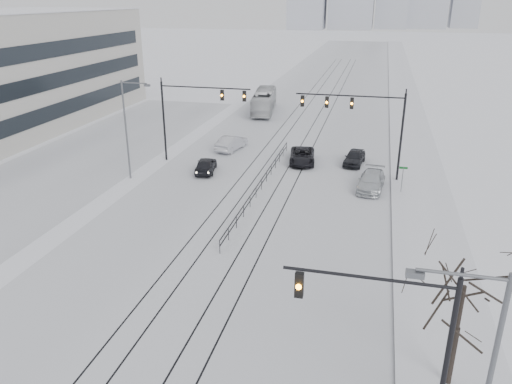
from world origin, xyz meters
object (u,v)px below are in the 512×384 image
sedan_nb_right (371,181)px  box_truck (264,102)px  bare_tree (463,297)px  sedan_sb_outer (231,143)px  sedan_sb_inner (206,165)px  traffic_mast_near (403,332)px  sedan_nb_front (302,156)px  sedan_nb_far (354,158)px

sedan_nb_right → box_truck: box_truck is taller
bare_tree → sedan_sb_outer: size_ratio=1.27×
sedan_sb_inner → sedan_nb_right: sedan_nb_right is taller
sedan_sb_inner → sedan_sb_outer: bearing=-102.3°
traffic_mast_near → sedan_nb_front: traffic_mast_near is taller
bare_tree → sedan_sb_outer: 37.47m
sedan_nb_right → sedan_nb_far: (-1.82, 6.67, -0.01)m
traffic_mast_near → sedan_nb_right: bearing=93.3°
traffic_mast_near → sedan_sb_outer: traffic_mast_near is taller
bare_tree → box_truck: bare_tree is taller
sedan_nb_far → box_truck: size_ratio=0.37×
bare_tree → box_truck: 55.19m
bare_tree → sedan_sb_outer: bare_tree is taller
sedan_sb_inner → sedan_nb_right: bearing=166.5°
traffic_mast_near → box_truck: bearing=107.9°
bare_tree → box_truck: bearing=111.2°
sedan_nb_front → sedan_nb_right: size_ratio=1.03×
sedan_nb_right → traffic_mast_near: bearing=-81.1°
bare_tree → sedan_nb_right: size_ratio=1.18×
sedan_nb_right → box_truck: bearing=125.3°
bare_tree → sedan_nb_front: bare_tree is taller
traffic_mast_near → box_truck: (-17.52, 54.38, -2.95)m
sedan_nb_far → box_truck: 25.64m
sedan_sb_outer → box_truck: (-0.77, 19.39, 0.82)m
sedan_sb_outer → sedan_nb_front: size_ratio=0.91×
traffic_mast_near → box_truck: traffic_mast_near is taller
bare_tree → box_truck: (-19.93, 51.38, -2.88)m
traffic_mast_near → sedan_nb_front: size_ratio=1.33×
sedan_nb_front → box_truck: size_ratio=0.46×
traffic_mast_near → sedan_sb_outer: bearing=115.6°
bare_tree → sedan_nb_right: (-3.95, 23.36, -3.74)m
sedan_nb_right → sedan_sb_outer: bearing=156.0°
sedan_sb_inner → sedan_nb_far: bearing=-167.3°
sedan_nb_front → box_truck: box_truck is taller
sedan_sb_outer → sedan_nb_front: (8.23, -2.70, -0.06)m
sedan_nb_front → box_truck: 23.87m
sedan_nb_far → sedan_nb_front: bearing=-164.5°
sedan_sb_inner → sedan_nb_front: 9.90m
traffic_mast_near → sedan_sb_outer: (-16.74, 35.00, -3.77)m
sedan_nb_right → bare_tree: bearing=-74.9°
sedan_sb_inner → sedan_nb_front: size_ratio=0.81×
sedan_sb_inner → box_truck: bearing=-99.2°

